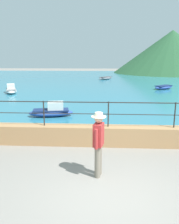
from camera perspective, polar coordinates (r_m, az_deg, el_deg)
name	(u,v)px	position (r m, az deg, el deg)	size (l,w,h in m)	color
ground_plane	(110,196)	(5.75, 5.06, -19.61)	(120.00, 120.00, 0.00)	gray
promenade_wall	(108,136)	(8.49, 4.50, -5.77)	(20.00, 0.56, 0.70)	tan
railing	(108,109)	(8.22, 4.62, 0.73)	(18.44, 0.04, 0.90)	#282623
lake_water	(105,81)	(30.82, 3.70, 7.52)	(64.00, 44.32, 0.06)	teal
hill_main	(171,52)	(48.98, 19.32, 13.64)	(22.09, 22.09, 8.06)	#285633
person_walking	(98,141)	(6.13, 2.19, -7.15)	(0.38, 0.56, 1.75)	slate
boat_1	(164,87)	(23.92, 17.58, 5.80)	(2.36, 2.14, 0.36)	#2D4C9E
boat_2	(106,78)	(32.89, 3.93, 8.27)	(2.27, 2.25, 0.36)	gray
boat_4	(11,90)	(21.48, -18.55, 5.14)	(1.72, 2.47, 0.76)	white
boat_5	(52,111)	(12.48, -9.14, 0.20)	(2.43, 1.31, 0.76)	#2D4C9E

